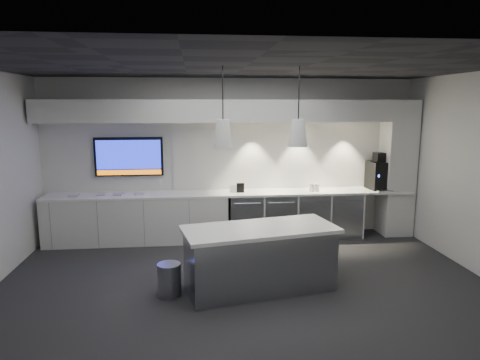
{
  "coord_description": "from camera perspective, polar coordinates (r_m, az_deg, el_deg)",
  "views": [
    {
      "loc": [
        -0.66,
        -5.61,
        2.52
      ],
      "look_at": [
        0.04,
        1.1,
        1.32
      ],
      "focal_mm": 32.0,
      "sensor_mm": 36.0,
      "label": 1
    }
  ],
  "objects": [
    {
      "name": "sign_white",
      "position": [
        7.94,
        -0.71,
        -1.19
      ],
      "size": [
        0.18,
        0.04,
        0.14
      ],
      "primitive_type": "cube",
      "rotation": [
        0.0,
        0.0,
        -0.1
      ],
      "color": "white",
      "rests_on": "back_counter"
    },
    {
      "name": "island",
      "position": [
        5.96,
        2.65,
        -10.34
      ],
      "size": [
        2.21,
        1.28,
        0.88
      ],
      "rotation": [
        0.0,
        0.0,
        0.2
      ],
      "color": "gray",
      "rests_on": "floor"
    },
    {
      "name": "wall_back",
      "position": [
        8.2,
        -1.26,
        2.93
      ],
      "size": [
        7.0,
        0.0,
        7.0
      ],
      "primitive_type": "plane",
      "rotation": [
        1.57,
        0.0,
        0.0
      ],
      "color": "silver",
      "rests_on": "floor"
    },
    {
      "name": "backsplash",
      "position": [
        8.36,
        7.0,
        3.34
      ],
      "size": [
        4.6,
        0.03,
        1.3
      ],
      "primitive_type": "cube",
      "color": "silver",
      "rests_on": "wall_back"
    },
    {
      "name": "back_counter",
      "position": [
        7.98,
        -1.05,
        -1.78
      ],
      "size": [
        6.8,
        0.65,
        0.04
      ],
      "primitive_type": "cube",
      "color": "white",
      "rests_on": "left_base_cabinets"
    },
    {
      "name": "coffee_machine",
      "position": [
        8.66,
        18.06,
        0.75
      ],
      "size": [
        0.42,
        0.58,
        0.71
      ],
      "rotation": [
        0.0,
        0.0,
        0.08
      ],
      "color": "black",
      "rests_on": "back_counter"
    },
    {
      "name": "tray_b",
      "position": [
        8.12,
        -18.1,
        -1.84
      ],
      "size": [
        0.18,
        0.18,
        0.02
      ],
      "primitive_type": "cube",
      "rotation": [
        0.0,
        0.0,
        0.13
      ],
      "color": "#B1B1B1",
      "rests_on": "back_counter"
    },
    {
      "name": "left_base_cabinets",
      "position": [
        8.13,
        -13.47,
        -5.1
      ],
      "size": [
        3.3,
        0.63,
        0.86
      ],
      "primitive_type": "cube",
      "color": "silver",
      "rests_on": "floor"
    },
    {
      "name": "tray_a",
      "position": [
        8.18,
        -21.28,
        -1.96
      ],
      "size": [
        0.16,
        0.16,
        0.02
      ],
      "primitive_type": "cube",
      "rotation": [
        0.0,
        0.0,
        0.03
      ],
      "color": "#B1B1B1",
      "rests_on": "back_counter"
    },
    {
      "name": "fridge_unit_a",
      "position": [
        8.11,
        0.73,
        -4.89
      ],
      "size": [
        0.6,
        0.61,
        0.85
      ],
      "primitive_type": "cube",
      "color": "gray",
      "rests_on": "floor"
    },
    {
      "name": "ceiling",
      "position": [
        5.67,
        0.82,
        14.92
      ],
      "size": [
        7.0,
        7.0,
        0.0
      ],
      "primitive_type": "plane",
      "rotation": [
        3.14,
        0.0,
        0.0
      ],
      "color": "black",
      "rests_on": "wall_back"
    },
    {
      "name": "column",
      "position": [
        8.79,
        20.19,
        1.48
      ],
      "size": [
        0.55,
        0.55,
        2.6
      ],
      "primitive_type": "cube",
      "color": "silver",
      "rests_on": "floor"
    },
    {
      "name": "fridge_unit_d",
      "position": [
        8.53,
        13.48,
        -4.42
      ],
      "size": [
        0.6,
        0.61,
        0.85
      ],
      "primitive_type": "cube",
      "color": "gray",
      "rests_on": "floor"
    },
    {
      "name": "wall_front",
      "position": [
        3.34,
        5.85,
        -7.81
      ],
      "size": [
        7.0,
        0.0,
        7.0
      ],
      "primitive_type": "plane",
      "rotation": [
        -1.57,
        0.0,
        0.0
      ],
      "color": "silver",
      "rests_on": "floor"
    },
    {
      "name": "wall_tv",
      "position": [
        8.21,
        -14.59,
        3.03
      ],
      "size": [
        1.25,
        0.07,
        0.72
      ],
      "color": "black",
      "rests_on": "wall_back"
    },
    {
      "name": "cup_cluster",
      "position": [
        8.19,
        9.87,
        -0.98
      ],
      "size": [
        0.17,
        0.17,
        0.14
      ],
      "primitive_type": null,
      "color": "silver",
      "rests_on": "back_counter"
    },
    {
      "name": "tray_c",
      "position": [
        8.04,
        -15.87,
        -1.85
      ],
      "size": [
        0.19,
        0.19,
        0.02
      ],
      "primitive_type": "cube",
      "rotation": [
        0.0,
        0.0,
        -0.19
      ],
      "color": "#B1B1B1",
      "rests_on": "back_counter"
    },
    {
      "name": "pendant_left",
      "position": [
        5.54,
        -2.28,
        6.27
      ],
      "size": [
        0.25,
        0.25,
        1.06
      ],
      "color": "silver",
      "rests_on": "ceiling"
    },
    {
      "name": "sign_black",
      "position": [
        7.93,
        0.06,
        -1.04
      ],
      "size": [
        0.14,
        0.03,
        0.18
      ],
      "primitive_type": "cube",
      "rotation": [
        0.0,
        0.0,
        -0.05
      ],
      "color": "black",
      "rests_on": "back_counter"
    },
    {
      "name": "tray_d",
      "position": [
        7.98,
        -13.31,
        -1.82
      ],
      "size": [
        0.2,
        0.2,
        0.02
      ],
      "primitive_type": "cube",
      "rotation": [
        0.0,
        0.0,
        0.32
      ],
      "color": "#B1B1B1",
      "rests_on": "back_counter"
    },
    {
      "name": "bin",
      "position": [
        5.91,
        -9.41,
        -12.97
      ],
      "size": [
        0.41,
        0.41,
        0.44
      ],
      "primitive_type": "cylinder",
      "rotation": [
        0.0,
        0.0,
        -0.42
      ],
      "color": "gray",
      "rests_on": "floor"
    },
    {
      "name": "floor",
      "position": [
        6.18,
        0.75,
        -13.98
      ],
      "size": [
        7.0,
        7.0,
        0.0
      ],
      "primitive_type": "plane",
      "color": "#28292B",
      "rests_on": "ground"
    },
    {
      "name": "fridge_unit_c",
      "position": [
        8.35,
        9.38,
        -4.6
      ],
      "size": [
        0.6,
        0.61,
        0.85
      ],
      "primitive_type": "cube",
      "color": "gray",
      "rests_on": "floor"
    },
    {
      "name": "pendant_right",
      "position": [
        5.69,
        7.74,
        6.29
      ],
      "size": [
        0.25,
        0.25,
        1.06
      ],
      "color": "silver",
      "rests_on": "ceiling"
    },
    {
      "name": "soffit",
      "position": [
        7.84,
        -1.1,
        9.2
      ],
      "size": [
        6.9,
        0.6,
        0.4
      ],
      "primitive_type": "cube",
      "color": "silver",
      "rests_on": "wall_back"
    },
    {
      "name": "fridge_unit_b",
      "position": [
        8.21,
        5.12,
        -4.76
      ],
      "size": [
        0.6,
        0.61,
        0.85
      ],
      "primitive_type": "cube",
      "color": "gray",
      "rests_on": "floor"
    }
  ]
}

